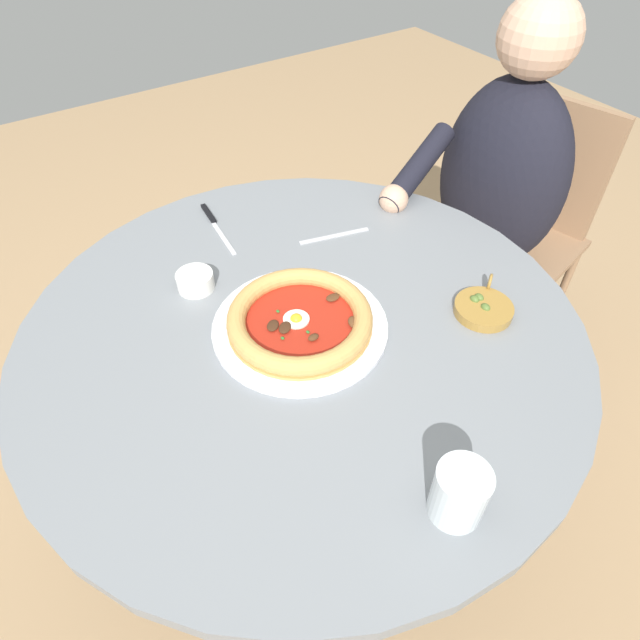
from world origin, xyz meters
The scene contains 10 objects.
ground_plane centered at (0.00, 0.00, -0.01)m, with size 6.00×6.00×0.02m, color tan.
dining_table centered at (0.00, 0.00, 0.58)m, with size 1.06×1.06×0.72m.
pizza_on_plate centered at (0.01, -0.01, 0.74)m, with size 0.33×0.33×0.04m.
water_glass centered at (0.43, -0.02, 0.76)m, with size 0.08×0.08×0.09m.
steak_knife centered at (-0.40, 0.01, 0.72)m, with size 0.21×0.03×0.01m.
ramekin_capers centered at (-0.21, -0.12, 0.74)m, with size 0.07×0.07×0.04m.
olive_pan centered at (0.16, 0.31, 0.73)m, with size 0.11×0.12×0.04m.
fork_utensil centered at (-0.19, 0.21, 0.72)m, with size 0.05×0.16×0.00m.
diner_person centered at (-0.17, 0.72, 0.50)m, with size 0.39×0.54×1.15m.
cafe_chair_diner centered at (-0.20, 0.86, 0.52)m, with size 0.51×0.51×0.85m.
Camera 1 is at (0.61, -0.37, 1.45)m, focal length 30.53 mm.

